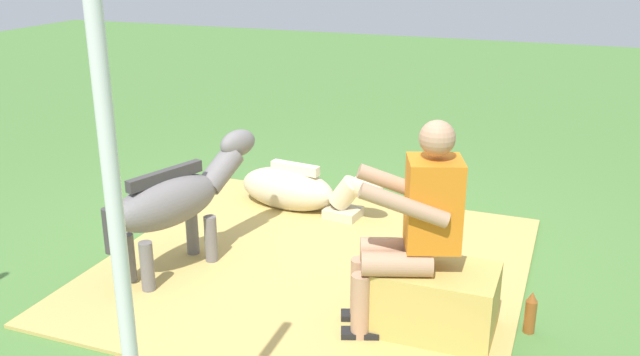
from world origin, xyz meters
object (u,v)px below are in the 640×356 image
at_px(pony_standing, 178,199).
at_px(tent_pole_left, 121,265).
at_px(person_seated, 413,222).
at_px(soda_bottle, 531,313).
at_px(pony_lying, 297,190).
at_px(hay_bale, 436,302).

bearing_deg(pony_standing, tent_pole_left, 118.14).
bearing_deg(person_seated, soda_bottle, -159.84).
relative_size(person_seated, pony_lying, 0.96).
bearing_deg(person_seated, hay_bale, -166.59).
bearing_deg(pony_lying, tent_pole_left, 102.45).
xyz_separation_m(pony_standing, soda_bottle, (-2.37, -0.02, -0.41)).
relative_size(person_seated, tent_pole_left, 0.57).
height_order(hay_bale, pony_lying, hay_bale).
xyz_separation_m(person_seated, pony_standing, (1.70, -0.23, -0.17)).
distance_m(soda_bottle, tent_pole_left, 2.61).
bearing_deg(hay_bale, person_seated, 13.41).
height_order(person_seated, tent_pole_left, tent_pole_left).
bearing_deg(pony_standing, hay_bale, 174.18).
bearing_deg(hay_bale, pony_lying, -44.84).
bearing_deg(person_seated, pony_standing, -7.56).
bearing_deg(soda_bottle, hay_bale, 22.04).
bearing_deg(pony_standing, soda_bottle, -179.43).
relative_size(pony_standing, tent_pole_left, 0.57).
xyz_separation_m(person_seated, tent_pole_left, (0.63, 1.76, 0.44)).
distance_m(person_seated, tent_pole_left, 1.92).
bearing_deg(hay_bale, pony_standing, -5.82).
xyz_separation_m(hay_bale, soda_bottle, (-0.52, -0.21, -0.08)).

